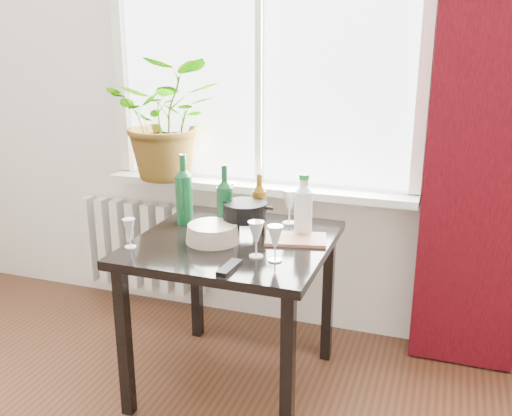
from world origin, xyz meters
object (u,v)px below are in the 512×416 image
(wineglass_front_right, at_px, (256,239))
(wineglass_far_right, at_px, (275,243))
(wineglass_back_center, at_px, (289,206))
(plate_stack, at_px, (213,233))
(wineglass_back_left, at_px, (227,199))
(cutting_board, at_px, (296,239))
(potted_plant, at_px, (168,119))
(radiator, at_px, (142,246))
(cleaning_bottle, at_px, (303,204))
(wine_bottle_left, at_px, (184,189))
(bottle_amber, at_px, (259,201))
(fondue_pot, at_px, (245,219))
(table, at_px, (234,258))
(wineglass_front_left, at_px, (129,233))
(tv_remote, at_px, (229,267))
(wine_bottle_right, at_px, (225,199))

(wineglass_front_right, bearing_deg, wineglass_far_right, -9.93)
(wineglass_back_center, relative_size, plate_stack, 0.73)
(wineglass_back_left, relative_size, cutting_board, 0.67)
(wineglass_front_right, bearing_deg, potted_plant, 136.46)
(potted_plant, relative_size, plate_stack, 2.79)
(wineglass_front_right, relative_size, wineglass_far_right, 1.02)
(radiator, bearing_deg, cleaning_bottle, -22.36)
(wine_bottle_left, relative_size, bottle_amber, 1.30)
(plate_stack, bearing_deg, potted_plant, 130.30)
(fondue_pot, bearing_deg, table, -116.36)
(wineglass_front_left, distance_m, fondue_pot, 0.52)
(wine_bottle_left, xyz_separation_m, wineglass_front_right, (0.47, -0.31, -0.10))
(bottle_amber, distance_m, wineglass_back_center, 0.17)
(cleaning_bottle, height_order, wineglass_back_left, cleaning_bottle)
(cleaning_bottle, bearing_deg, bottle_amber, 174.84)
(radiator, xyz_separation_m, cleaning_bottle, (1.13, -0.46, 0.50))
(wineglass_back_center, bearing_deg, fondue_pot, -122.85)
(wine_bottle_left, relative_size, fondue_pot, 1.51)
(potted_plant, distance_m, wineglass_back_left, 0.61)
(wineglass_far_right, bearing_deg, radiator, 143.60)
(radiator, bearing_deg, potted_plant, -16.39)
(wineglass_back_center, relative_size, wineglass_front_left, 1.31)
(wine_bottle_left, relative_size, plate_stack, 1.45)
(wineglass_back_center, bearing_deg, wine_bottle_left, -161.78)
(wine_bottle_left, relative_size, cleaning_bottle, 1.21)
(wineglass_back_left, bearing_deg, table, -63.17)
(table, bearing_deg, potted_plant, 136.95)
(radiator, xyz_separation_m, tv_remote, (0.96, -0.96, 0.37))
(wine_bottle_right, distance_m, cutting_board, 0.38)
(wineglass_front_left, relative_size, fondue_pot, 0.58)
(wine_bottle_left, xyz_separation_m, cutting_board, (0.58, -0.07, -0.17))
(cutting_board, bearing_deg, tv_remote, -111.90)
(potted_plant, xyz_separation_m, tv_remote, (0.70, -0.88, -0.43))
(bottle_amber, distance_m, cutting_board, 0.27)
(wine_bottle_right, bearing_deg, fondue_pot, -6.02)
(wineglass_front_left, bearing_deg, wineglass_back_left, 67.99)
(wine_bottle_right, bearing_deg, potted_plant, 137.82)
(potted_plant, relative_size, cutting_board, 2.51)
(wine_bottle_left, xyz_separation_m, wineglass_back_left, (0.15, 0.17, -0.08))
(wineglass_far_right, relative_size, cutting_board, 0.58)
(bottle_amber, distance_m, fondue_pot, 0.13)
(wineglass_back_left, distance_m, fondue_pot, 0.30)
(table, height_order, potted_plant, potted_plant)
(cutting_board, bearing_deg, wine_bottle_left, 173.41)
(table, xyz_separation_m, cleaning_bottle, (0.28, 0.17, 0.23))
(wineglass_far_right, distance_m, cutting_board, 0.26)
(wineglass_far_right, xyz_separation_m, fondue_pot, (-0.22, 0.25, 0.00))
(wineglass_front_left, bearing_deg, wineglass_far_right, 5.70)
(table, bearing_deg, bottle_amber, 72.51)
(table, height_order, wine_bottle_right, wine_bottle_right)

